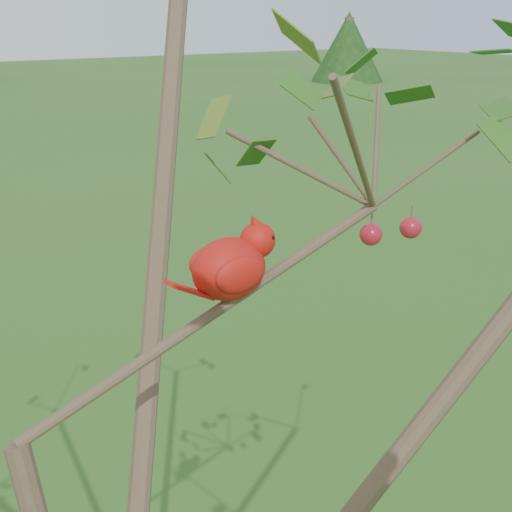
{
  "coord_description": "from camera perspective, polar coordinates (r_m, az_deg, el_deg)",
  "views": [
    {
      "loc": [
        -0.27,
        -0.76,
        2.5
      ],
      "look_at": [
        0.33,
        0.07,
        2.15
      ],
      "focal_mm": 50.0,
      "sensor_mm": 36.0,
      "label": 1
    }
  ],
  "objects": [
    {
      "name": "cardinal",
      "position": [
        1.06,
        -1.9,
        -0.7
      ],
      "size": [
        0.2,
        0.1,
        0.14
      ],
      "rotation": [
        0.0,
        0.0,
        0.0
      ],
      "color": "red",
      "rests_on": "ground"
    },
    {
      "name": "crabapple_tree",
      "position": [
        0.88,
        -12.51,
        -7.29
      ],
      "size": [
        2.35,
        2.05,
        2.95
      ],
      "color": "#403022",
      "rests_on": "ground"
    }
  ]
}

